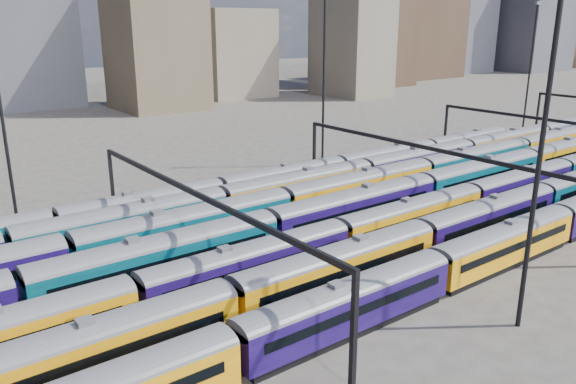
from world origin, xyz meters
TOP-DOWN VIEW (x-y plane):
  - ground at (0.00, 0.00)m, footprint 500.00×500.00m
  - rake_0 at (13.48, -15.00)m, footprint 116.17×2.83m
  - rake_1 at (-12.17, -10.00)m, footprint 102.78×3.01m
  - rake_2 at (2.54, -5.00)m, footprint 140.30×2.93m
  - rake_3 at (10.42, 0.00)m, footprint 134.12×3.27m
  - rake_4 at (16.12, 5.00)m, footprint 136.16×3.32m
  - rake_5 at (-0.58, 10.00)m, footprint 152.00×3.17m
  - rake_6 at (-18.35, 15.00)m, footprint 133.92×2.80m
  - gantry_1 at (-20.00, 0.00)m, footprint 0.35×40.35m
  - gantry_2 at (10.00, 0.00)m, footprint 0.35×40.35m
  - gantry_3 at (40.00, 0.00)m, footprint 0.35×40.35m
  - mast_1 at (-30.00, 22.00)m, footprint 1.40×0.50m
  - mast_2 at (-5.00, -22.00)m, footprint 1.40×0.50m
  - mast_3 at (15.00, 24.00)m, footprint 1.40×0.50m
  - mast_5 at (65.00, 20.00)m, footprint 1.40×0.50m
  - skyline at (104.75, 105.73)m, footprint 399.22×60.48m

SIDE VIEW (x-z plane):
  - ground at x=0.00m, z-range 0.00..0.00m
  - rake_6 at x=-18.35m, z-range 0.12..4.82m
  - rake_0 at x=13.48m, z-range 0.12..4.88m
  - rake_2 at x=2.54m, z-range 0.12..5.05m
  - rake_1 at x=-12.17m, z-range 0.13..5.20m
  - rake_5 at x=-0.58m, z-range 0.13..5.49m
  - rake_3 at x=10.42m, z-range 0.14..5.66m
  - rake_4 at x=16.12m, z-range 0.14..5.74m
  - gantry_1 at x=-20.00m, z-range 2.78..10.80m
  - gantry_2 at x=10.00m, z-range 2.78..10.80m
  - gantry_3 at x=40.00m, z-range 2.78..10.80m
  - mast_1 at x=-30.00m, z-range 1.17..26.77m
  - mast_2 at x=-5.00m, z-range 1.17..26.77m
  - mast_3 at x=15.00m, z-range 1.17..26.77m
  - mast_5 at x=65.00m, z-range 1.17..26.77m
  - skyline at x=104.75m, z-range -4.18..45.85m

